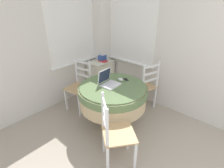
{
  "coord_description": "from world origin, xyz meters",
  "views": [
    {
      "loc": [
        -1.14,
        0.45,
        2.01
      ],
      "look_at": [
        0.88,
        2.25,
        0.66
      ],
      "focal_mm": 28.0,
      "sensor_mm": 36.0,
      "label": 1
    }
  ],
  "objects_px": {
    "dining_chair_near_back_window": "(80,87)",
    "corner_cabinet": "(101,75)",
    "round_dining_table": "(113,95)",
    "computer_mouse": "(120,79)",
    "laptop": "(108,82)",
    "book_on_cabinet": "(103,61)",
    "storage_box": "(102,58)",
    "cell_phone": "(126,79)",
    "dining_chair_near_right_window": "(145,86)",
    "dining_chair_camera_near": "(115,134)"
  },
  "relations": [
    {
      "from": "dining_chair_near_right_window",
      "to": "corner_cabinet",
      "type": "distance_m",
      "value": 1.19
    },
    {
      "from": "computer_mouse",
      "to": "dining_chair_near_back_window",
      "type": "distance_m",
      "value": 0.87
    },
    {
      "from": "dining_chair_near_right_window",
      "to": "book_on_cabinet",
      "type": "bearing_deg",
      "value": 89.51
    },
    {
      "from": "dining_chair_near_right_window",
      "to": "book_on_cabinet",
      "type": "xyz_separation_m",
      "value": [
        0.01,
        1.12,
        0.26
      ]
    },
    {
      "from": "dining_chair_near_right_window",
      "to": "storage_box",
      "type": "relative_size",
      "value": 6.07
    },
    {
      "from": "laptop",
      "to": "corner_cabinet",
      "type": "height_order",
      "value": "laptop"
    },
    {
      "from": "book_on_cabinet",
      "to": "dining_chair_near_right_window",
      "type": "bearing_deg",
      "value": -90.49
    },
    {
      "from": "round_dining_table",
      "to": "corner_cabinet",
      "type": "xyz_separation_m",
      "value": [
        0.77,
        1.05,
        -0.22
      ]
    },
    {
      "from": "book_on_cabinet",
      "to": "corner_cabinet",
      "type": "bearing_deg",
      "value": 106.85
    },
    {
      "from": "computer_mouse",
      "to": "laptop",
      "type": "bearing_deg",
      "value": 166.78
    },
    {
      "from": "cell_phone",
      "to": "corner_cabinet",
      "type": "height_order",
      "value": "cell_phone"
    },
    {
      "from": "corner_cabinet",
      "to": "storage_box",
      "type": "relative_size",
      "value": 4.42
    },
    {
      "from": "round_dining_table",
      "to": "book_on_cabinet",
      "type": "relative_size",
      "value": 5.47
    },
    {
      "from": "computer_mouse",
      "to": "dining_chair_camera_near",
      "type": "distance_m",
      "value": 1.05
    },
    {
      "from": "dining_chair_near_right_window",
      "to": "cell_phone",
      "type": "bearing_deg",
      "value": 165.27
    },
    {
      "from": "laptop",
      "to": "dining_chair_near_right_window",
      "type": "distance_m",
      "value": 0.87
    },
    {
      "from": "computer_mouse",
      "to": "dining_chair_near_right_window",
      "type": "bearing_deg",
      "value": -16.68
    },
    {
      "from": "corner_cabinet",
      "to": "book_on_cabinet",
      "type": "bearing_deg",
      "value": -73.15
    },
    {
      "from": "cell_phone",
      "to": "dining_chair_near_right_window",
      "type": "distance_m",
      "value": 0.54
    },
    {
      "from": "round_dining_table",
      "to": "corner_cabinet",
      "type": "bearing_deg",
      "value": 53.65
    },
    {
      "from": "computer_mouse",
      "to": "book_on_cabinet",
      "type": "distance_m",
      "value": 1.11
    },
    {
      "from": "dining_chair_near_right_window",
      "to": "corner_cabinet",
      "type": "bearing_deg",
      "value": 90.39
    },
    {
      "from": "round_dining_table",
      "to": "dining_chair_camera_near",
      "type": "bearing_deg",
      "value": -136.25
    },
    {
      "from": "round_dining_table",
      "to": "dining_chair_near_right_window",
      "type": "distance_m",
      "value": 0.8
    },
    {
      "from": "computer_mouse",
      "to": "book_on_cabinet",
      "type": "xyz_separation_m",
      "value": [
        0.56,
        0.96,
        -0.03
      ]
    },
    {
      "from": "cell_phone",
      "to": "storage_box",
      "type": "xyz_separation_m",
      "value": [
        0.49,
        1.06,
        0.04
      ]
    },
    {
      "from": "computer_mouse",
      "to": "book_on_cabinet",
      "type": "bearing_deg",
      "value": 59.9
    },
    {
      "from": "computer_mouse",
      "to": "dining_chair_near_right_window",
      "type": "relative_size",
      "value": 0.1
    },
    {
      "from": "dining_chair_camera_near",
      "to": "book_on_cabinet",
      "type": "xyz_separation_m",
      "value": [
        1.37,
        1.55,
        0.26
      ]
    },
    {
      "from": "computer_mouse",
      "to": "corner_cabinet",
      "type": "bearing_deg",
      "value": 62.11
    },
    {
      "from": "dining_chair_near_right_window",
      "to": "dining_chair_camera_near",
      "type": "height_order",
      "value": "same"
    },
    {
      "from": "dining_chair_near_back_window",
      "to": "dining_chair_near_right_window",
      "type": "relative_size",
      "value": 1.0
    },
    {
      "from": "round_dining_table",
      "to": "cell_phone",
      "type": "bearing_deg",
      "value": -2.14
    },
    {
      "from": "storage_box",
      "to": "book_on_cabinet",
      "type": "bearing_deg",
      "value": -121.27
    },
    {
      "from": "dining_chair_near_right_window",
      "to": "book_on_cabinet",
      "type": "relative_size",
      "value": 4.78
    },
    {
      "from": "round_dining_table",
      "to": "dining_chair_near_right_window",
      "type": "height_order",
      "value": "dining_chair_near_right_window"
    },
    {
      "from": "dining_chair_near_back_window",
      "to": "corner_cabinet",
      "type": "bearing_deg",
      "value": 16.92
    },
    {
      "from": "storage_box",
      "to": "cell_phone",
      "type": "bearing_deg",
      "value": -115.01
    },
    {
      "from": "book_on_cabinet",
      "to": "storage_box",
      "type": "bearing_deg",
      "value": 58.73
    },
    {
      "from": "round_dining_table",
      "to": "laptop",
      "type": "relative_size",
      "value": 3.68
    },
    {
      "from": "laptop",
      "to": "computer_mouse",
      "type": "relative_size",
      "value": 3.11
    },
    {
      "from": "dining_chair_near_back_window",
      "to": "storage_box",
      "type": "xyz_separation_m",
      "value": [
        0.88,
        0.25,
        0.31
      ]
    },
    {
      "from": "cell_phone",
      "to": "corner_cabinet",
      "type": "relative_size",
      "value": 0.17
    },
    {
      "from": "round_dining_table",
      "to": "book_on_cabinet",
      "type": "bearing_deg",
      "value": 51.45
    },
    {
      "from": "round_dining_table",
      "to": "computer_mouse",
      "type": "relative_size",
      "value": 11.44
    },
    {
      "from": "corner_cabinet",
      "to": "cell_phone",
      "type": "bearing_deg",
      "value": -112.67
    },
    {
      "from": "laptop",
      "to": "book_on_cabinet",
      "type": "relative_size",
      "value": 1.49
    },
    {
      "from": "round_dining_table",
      "to": "laptop",
      "type": "height_order",
      "value": "laptop"
    },
    {
      "from": "dining_chair_near_back_window",
      "to": "corner_cabinet",
      "type": "distance_m",
      "value": 0.87
    },
    {
      "from": "computer_mouse",
      "to": "cell_phone",
      "type": "relative_size",
      "value": 0.82
    }
  ]
}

